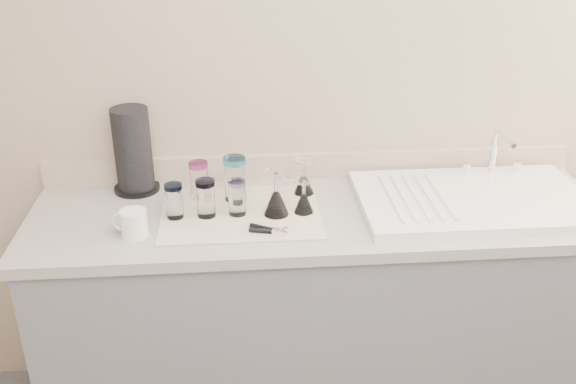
{
  "coord_description": "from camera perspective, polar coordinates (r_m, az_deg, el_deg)",
  "views": [
    {
      "loc": [
        -0.28,
        -0.81,
        1.94
      ],
      "look_at": [
        -0.12,
        1.15,
        1.0
      ],
      "focal_mm": 40.0,
      "sensor_mm": 36.0,
      "label": 1
    }
  ],
  "objects": [
    {
      "name": "room_envelope",
      "position": [
        0.94,
        13.38,
        0.57
      ],
      "size": [
        3.54,
        3.5,
        2.52
      ],
      "color": "#535358",
      "rests_on": "ground"
    },
    {
      "name": "counter_unit",
      "position": [
        2.51,
        2.73,
        -10.75
      ],
      "size": [
        2.06,
        0.62,
        0.9
      ],
      "color": "slate",
      "rests_on": "ground"
    },
    {
      "name": "sink_unit",
      "position": [
        2.4,
        16.14,
        -0.62
      ],
      "size": [
        0.82,
        0.5,
        0.22
      ],
      "color": "white",
      "rests_on": "counter_unit"
    },
    {
      "name": "dish_towel",
      "position": [
        2.25,
        -4.22,
        -1.88
      ],
      "size": [
        0.55,
        0.42,
        0.01
      ],
      "primitive_type": "cube",
      "color": "silver",
      "rests_on": "counter_unit"
    },
    {
      "name": "tumbler_cyan",
      "position": [
        2.34,
        -7.9,
        1.08
      ],
      "size": [
        0.07,
        0.07,
        0.14
      ],
      "color": "white",
      "rests_on": "dish_towel"
    },
    {
      "name": "tumbler_purple",
      "position": [
        2.31,
        -4.73,
        1.21
      ],
      "size": [
        0.08,
        0.08,
        0.16
      ],
      "color": "white",
      "rests_on": "dish_towel"
    },
    {
      "name": "tumbler_magenta",
      "position": [
        2.22,
        -10.08,
        -0.77
      ],
      "size": [
        0.06,
        0.06,
        0.12
      ],
      "color": "white",
      "rests_on": "dish_towel"
    },
    {
      "name": "tumbler_blue",
      "position": [
        2.21,
        -7.31,
        -0.54
      ],
      "size": [
        0.07,
        0.07,
        0.13
      ],
      "color": "white",
      "rests_on": "dish_towel"
    },
    {
      "name": "tumbler_lavender",
      "position": [
        2.21,
        -4.56,
        -0.47
      ],
      "size": [
        0.06,
        0.06,
        0.13
      ],
      "color": "white",
      "rests_on": "dish_towel"
    },
    {
      "name": "goblet_back_right",
      "position": [
        2.36,
        1.43,
        0.9
      ],
      "size": [
        0.07,
        0.07,
        0.13
      ],
      "color": "white",
      "rests_on": "dish_towel"
    },
    {
      "name": "goblet_front_left",
      "position": [
        2.21,
        -1.06,
        -0.73
      ],
      "size": [
        0.09,
        0.09,
        0.16
      ],
      "color": "white",
      "rests_on": "dish_towel"
    },
    {
      "name": "goblet_front_right",
      "position": [
        2.23,
        1.42,
        -0.79
      ],
      "size": [
        0.07,
        0.07,
        0.13
      ],
      "color": "white",
      "rests_on": "dish_towel"
    },
    {
      "name": "can_opener",
      "position": [
        2.11,
        -1.73,
        -3.41
      ],
      "size": [
        0.13,
        0.08,
        0.02
      ],
      "color": "silver",
      "rests_on": "dish_towel"
    },
    {
      "name": "white_mug",
      "position": [
        2.15,
        -13.61,
        -2.71
      ],
      "size": [
        0.13,
        0.11,
        0.09
      ],
      "color": "white",
      "rests_on": "counter_unit"
    },
    {
      "name": "paper_towel_roll",
      "position": [
        2.43,
        -13.61,
        3.55
      ],
      "size": [
        0.17,
        0.17,
        0.32
      ],
      "color": "black",
      "rests_on": "counter_unit"
    }
  ]
}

